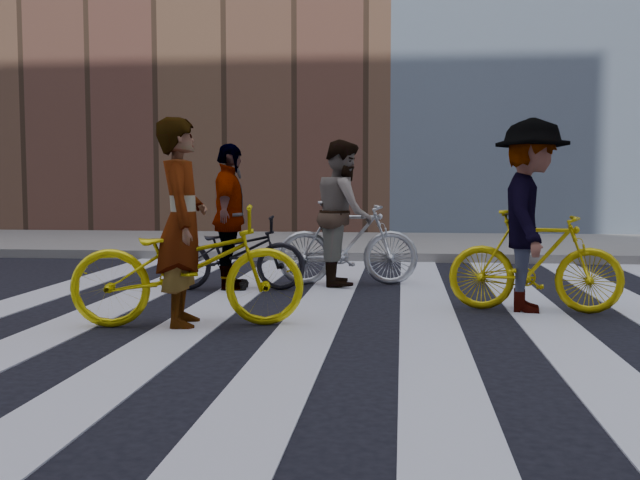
% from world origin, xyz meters
% --- Properties ---
extents(ground, '(100.00, 100.00, 0.00)m').
position_xyz_m(ground, '(0.00, 0.00, 0.00)').
color(ground, black).
rests_on(ground, ground).
extents(sidewalk_far, '(100.00, 5.00, 0.15)m').
position_xyz_m(sidewalk_far, '(0.00, 7.50, 0.07)').
color(sidewalk_far, gray).
rests_on(sidewalk_far, ground).
extents(zebra_crosswalk, '(8.25, 10.00, 0.01)m').
position_xyz_m(zebra_crosswalk, '(0.00, 0.00, 0.01)').
color(zebra_crosswalk, silver).
rests_on(zebra_crosswalk, ground).
extents(bike_yellow_left, '(2.22, 1.13, 1.11)m').
position_xyz_m(bike_yellow_left, '(-1.66, -0.64, 0.56)').
color(bike_yellow_left, yellow).
rests_on(bike_yellow_left, ground).
extents(bike_silver_mid, '(1.85, 0.73, 1.08)m').
position_xyz_m(bike_silver_mid, '(-0.40, 2.24, 0.54)').
color(bike_silver_mid, '#B5BAC0').
rests_on(bike_silver_mid, ground).
extents(bike_yellow_right, '(1.78, 0.74, 1.04)m').
position_xyz_m(bike_yellow_right, '(1.63, 0.48, 0.52)').
color(bike_yellow_right, '#D3BA0B').
rests_on(bike_yellow_right, ground).
extents(bike_dark_rear, '(1.79, 0.80, 0.91)m').
position_xyz_m(bike_dark_rear, '(-1.75, 1.65, 0.45)').
color(bike_dark_rear, black).
rests_on(bike_dark_rear, ground).
extents(rider_left, '(0.58, 0.77, 1.90)m').
position_xyz_m(rider_left, '(-1.71, -0.64, 0.95)').
color(rider_left, slate).
rests_on(rider_left, ground).
extents(rider_mid, '(0.81, 0.98, 1.85)m').
position_xyz_m(rider_mid, '(-0.45, 2.24, 0.93)').
color(rider_mid, slate).
rests_on(rider_mid, ground).
extents(rider_right, '(0.90, 1.36, 1.96)m').
position_xyz_m(rider_right, '(1.58, 0.48, 0.98)').
color(rider_right, slate).
rests_on(rider_right, ground).
extents(rider_rear, '(0.56, 1.09, 1.79)m').
position_xyz_m(rider_rear, '(-1.80, 1.65, 0.89)').
color(rider_rear, slate).
rests_on(rider_rear, ground).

